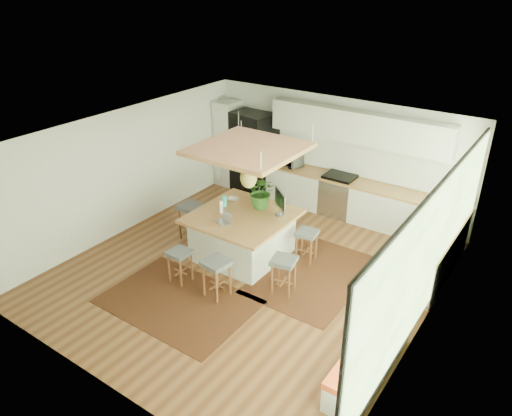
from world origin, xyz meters
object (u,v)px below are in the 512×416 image
Objects in this scene: fridge at (254,157)px; stool_near_left at (180,265)px; stool_near_right at (217,279)px; stool_left_side at (192,223)px; monitor at (280,203)px; island at (243,235)px; stool_right_front at (283,276)px; island_plant at (262,195)px; stool_right_back at (306,245)px; laptop at (223,217)px; microwave at (290,158)px.

stool_near_left is at bearing -62.42° from fridge.
stool_left_side is at bearing 142.98° from stool_near_right.
stool_near_right is 1.28× the size of monitor.
island is 1.43m from stool_near_right.
fridge reaches higher than island.
stool_near_right is 1.03× the size of stool_right_front.
stool_near_right reaches higher than stool_right_front.
monitor reaches higher than stool_near_right.
stool_near_left is 0.95× the size of island_plant.
island_plant reaches higher than monitor.
stool_left_side is (0.33, -2.83, -0.57)m from fridge.
stool_right_back is at bearing 99.02° from stool_right_front.
stool_near_left is 1.64m from stool_left_side.
stool_right_back is at bearing 57.51° from laptop.
stool_right_front is at bearing -42.07° from island_plant.
monitor reaches higher than stool_right_back.
stool_near_left is 2.12× the size of laptop.
island_plant is (0.13, 0.50, 0.73)m from island.
stool_near_left is at bearing -177.67° from stool_near_right.
island is 2.75× the size of stool_right_back.
fridge is at bearing 116.74° from stool_near_right.
island is at bearing 73.42° from stool_near_left.
fridge is 3.32m from monitor.
stool_right_back is (2.82, -2.24, -0.57)m from fridge.
stool_near_left is 4.27m from microwave.
microwave is at bearing 75.62° from stool_left_side.
island_plant reaches higher than stool_near_left.
stool_right_front is 1.17m from stool_right_back.
microwave is (-0.61, 2.81, 0.65)m from island.
microwave is (-0.19, 4.20, 0.76)m from stool_near_left.
fridge reaches higher than laptop.
stool_left_side is at bearing -128.66° from monitor.
laptop is at bearing -53.61° from fridge.
island is at bearing 1.25° from stool_left_side.
fridge is at bearing 131.50° from stool_right_front.
microwave is at bearing 102.17° from island.
microwave is at bearing 11.53° from fridge.
island is 1.29m from stool_right_back.
island_plant is at bearing 99.21° from stool_near_right.
stool_left_side is 1.77m from island_plant.
monitor is 1.02× the size of microwave.
stool_right_front is at bearing -12.04° from stool_left_side.
monitor is at bearing -35.39° from fridge.
microwave is (-1.22, 2.41, -0.08)m from monitor.
island_plant is (1.46, 0.52, 0.84)m from stool_left_side.
stool_right_back is 0.85× the size of stool_left_side.
stool_near_right is at bearing -52.33° from fridge.
island_plant is (-0.30, 1.85, 0.84)m from stool_near_right.
stool_right_back is 2.96m from microwave.
stool_right_back is at bearing -27.50° from fridge.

